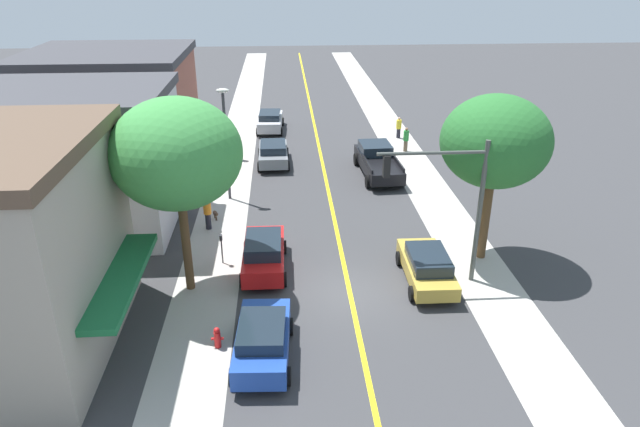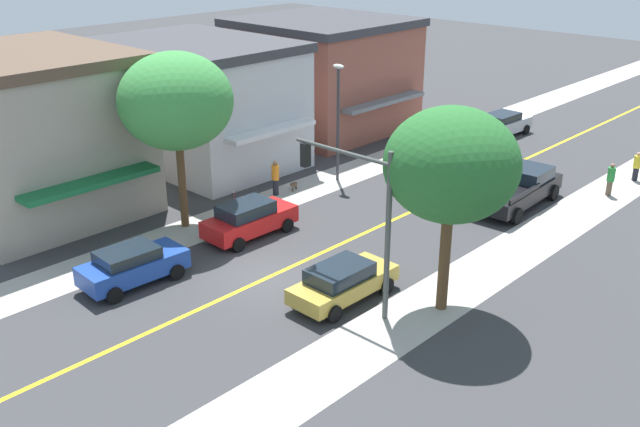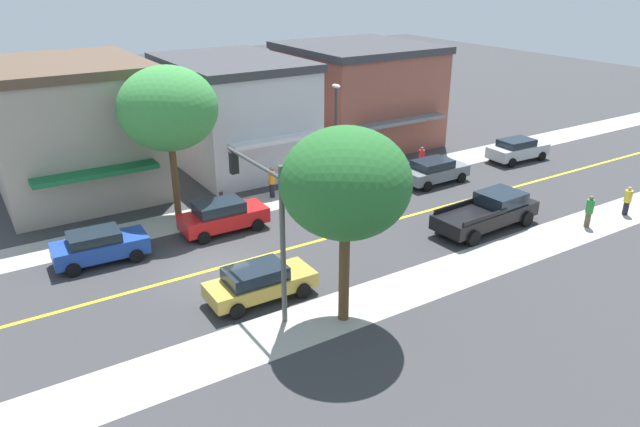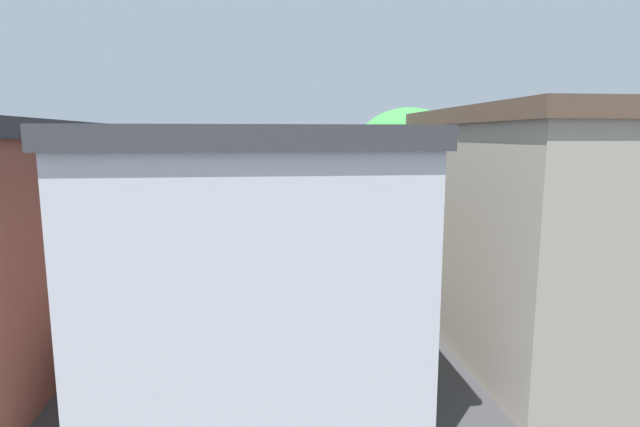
{
  "view_description": "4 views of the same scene",
  "coord_description": "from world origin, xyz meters",
  "px_view_note": "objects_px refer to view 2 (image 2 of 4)",
  "views": [
    {
      "loc": [
        -2.59,
        -20.14,
        12.83
      ],
      "look_at": [
        -0.94,
        4.53,
        1.58
      ],
      "focal_mm": 32.13,
      "sensor_mm": 36.0,
      "label": 1
    },
    {
      "loc": [
        19.09,
        -17.28,
        13.37
      ],
      "look_at": [
        0.56,
        2.36,
        2.2
      ],
      "focal_mm": 40.39,
      "sensor_mm": 36.0,
      "label": 2
    },
    {
      "loc": [
        22.46,
        -8.6,
        12.66
      ],
      "look_at": [
        1.42,
        4.79,
        2.15
      ],
      "focal_mm": 33.36,
      "sensor_mm": 36.0,
      "label": 3
    },
    {
      "loc": [
        -28.39,
        7.36,
        6.84
      ],
      "look_at": [
        0.47,
        3.92,
        2.31
      ],
      "focal_mm": 28.08,
      "sensor_mm": 36.0,
      "label": 4
    }
  ],
  "objects_px": {
    "street_lamp": "(338,110)",
    "silver_sedan_left_curb": "(502,124)",
    "street_tree_left_near": "(176,101)",
    "street_tree_right_corner": "(451,165)",
    "grey_sedan_left_curb": "(436,152)",
    "red_sedan_left_curb": "(249,219)",
    "pedestrian_yellow_shirt": "(637,166)",
    "traffic_light_mast": "(359,202)",
    "pedestrian_orange_shirt": "(275,177)",
    "blue_sedan_left_curb": "(132,265)",
    "gold_sedan_right_curb": "(343,281)",
    "small_dog": "(294,185)",
    "parking_meter": "(234,202)",
    "pedestrian_green_shirt": "(611,179)",
    "black_pickup_truck": "(519,188)",
    "fire_hydrant": "(127,255)",
    "pedestrian_red_shirt": "(414,140)"
  },
  "relations": [
    {
      "from": "grey_sedan_left_curb",
      "to": "parking_meter",
      "type": "bearing_deg",
      "value": 169.87
    },
    {
      "from": "blue_sedan_left_curb",
      "to": "pedestrian_red_shirt",
      "type": "height_order",
      "value": "pedestrian_red_shirt"
    },
    {
      "from": "grey_sedan_left_curb",
      "to": "pedestrian_orange_shirt",
      "type": "bearing_deg",
      "value": 160.8
    },
    {
      "from": "silver_sedan_left_curb",
      "to": "blue_sedan_left_curb",
      "type": "bearing_deg",
      "value": -177.28
    },
    {
      "from": "street_lamp",
      "to": "red_sedan_left_curb",
      "type": "height_order",
      "value": "street_lamp"
    },
    {
      "from": "red_sedan_left_curb",
      "to": "black_pickup_truck",
      "type": "distance_m",
      "value": 13.62
    },
    {
      "from": "fire_hydrant",
      "to": "pedestrian_green_shirt",
      "type": "xyz_separation_m",
      "value": [
        11.19,
        21.58,
        0.5
      ]
    },
    {
      "from": "traffic_light_mast",
      "to": "street_tree_left_near",
      "type": "bearing_deg",
      "value": -0.73
    },
    {
      "from": "blue_sedan_left_curb",
      "to": "pedestrian_green_shirt",
      "type": "relative_size",
      "value": 2.45
    },
    {
      "from": "black_pickup_truck",
      "to": "small_dog",
      "type": "relative_size",
      "value": 9.1
    },
    {
      "from": "street_tree_right_corner",
      "to": "pedestrian_green_shirt",
      "type": "bearing_deg",
      "value": 91.25
    },
    {
      "from": "red_sedan_left_curb",
      "to": "pedestrian_yellow_shirt",
      "type": "distance_m",
      "value": 21.72
    },
    {
      "from": "grey_sedan_left_curb",
      "to": "black_pickup_truck",
      "type": "xyz_separation_m",
      "value": [
        6.61,
        -2.33,
        0.1
      ]
    },
    {
      "from": "red_sedan_left_curb",
      "to": "blue_sedan_left_curb",
      "type": "xyz_separation_m",
      "value": [
        0.09,
        -6.14,
        -0.04
      ]
    },
    {
      "from": "red_sedan_left_curb",
      "to": "black_pickup_truck",
      "type": "height_order",
      "value": "black_pickup_truck"
    },
    {
      "from": "parking_meter",
      "to": "blue_sedan_left_curb",
      "type": "relative_size",
      "value": 0.33
    },
    {
      "from": "traffic_light_mast",
      "to": "gold_sedan_right_curb",
      "type": "height_order",
      "value": "traffic_light_mast"
    },
    {
      "from": "street_tree_right_corner",
      "to": "street_lamp",
      "type": "relative_size",
      "value": 1.19
    },
    {
      "from": "traffic_light_mast",
      "to": "black_pickup_truck",
      "type": "height_order",
      "value": "traffic_light_mast"
    },
    {
      "from": "red_sedan_left_curb",
      "to": "traffic_light_mast",
      "type": "bearing_deg",
      "value": -100.07
    },
    {
      "from": "silver_sedan_left_curb",
      "to": "pedestrian_green_shirt",
      "type": "xyz_separation_m",
      "value": [
        9.65,
        -5.86,
        0.09
      ]
    },
    {
      "from": "silver_sedan_left_curb",
      "to": "blue_sedan_left_curb",
      "type": "height_order",
      "value": "silver_sedan_left_curb"
    },
    {
      "from": "traffic_light_mast",
      "to": "blue_sedan_left_curb",
      "type": "xyz_separation_m",
      "value": [
        -7.5,
        -4.72,
        -3.33
      ]
    },
    {
      "from": "blue_sedan_left_curb",
      "to": "small_dog",
      "type": "bearing_deg",
      "value": 16.28
    },
    {
      "from": "pedestrian_orange_shirt",
      "to": "grey_sedan_left_curb",
      "type": "bearing_deg",
      "value": 2.41
    },
    {
      "from": "pedestrian_orange_shirt",
      "to": "gold_sedan_right_curb",
      "type": "bearing_deg",
      "value": -99.84
    },
    {
      "from": "red_sedan_left_curb",
      "to": "pedestrian_yellow_shirt",
      "type": "xyz_separation_m",
      "value": [
        9.76,
        19.4,
        -0.01
      ]
    },
    {
      "from": "street_tree_right_corner",
      "to": "grey_sedan_left_curb",
      "type": "xyz_separation_m",
      "value": [
        -9.68,
        13.5,
        -4.75
      ]
    },
    {
      "from": "traffic_light_mast",
      "to": "pedestrian_red_shirt",
      "type": "xyz_separation_m",
      "value": [
        -9.61,
        16.49,
        -3.31
      ]
    },
    {
      "from": "pedestrian_green_shirt",
      "to": "small_dog",
      "type": "relative_size",
      "value": 2.56
    },
    {
      "from": "street_lamp",
      "to": "pedestrian_yellow_shirt",
      "type": "height_order",
      "value": "street_lamp"
    },
    {
      "from": "street_lamp",
      "to": "silver_sedan_left_curb",
      "type": "relative_size",
      "value": 1.42
    },
    {
      "from": "street_tree_left_near",
      "to": "pedestrian_orange_shirt",
      "type": "bearing_deg",
      "value": 88.62
    },
    {
      "from": "pedestrian_yellow_shirt",
      "to": "pedestrian_green_shirt",
      "type": "relative_size",
      "value": 0.94
    },
    {
      "from": "black_pickup_truck",
      "to": "pedestrian_orange_shirt",
      "type": "bearing_deg",
      "value": 123.9
    },
    {
      "from": "street_lamp",
      "to": "pedestrian_red_shirt",
      "type": "height_order",
      "value": "street_lamp"
    },
    {
      "from": "street_tree_left_near",
      "to": "black_pickup_truck",
      "type": "height_order",
      "value": "street_tree_left_near"
    },
    {
      "from": "pedestrian_orange_shirt",
      "to": "small_dog",
      "type": "height_order",
      "value": "pedestrian_orange_shirt"
    },
    {
      "from": "street_tree_right_corner",
      "to": "black_pickup_truck",
      "type": "relative_size",
      "value": 1.24
    },
    {
      "from": "silver_sedan_left_curb",
      "to": "pedestrian_yellow_shirt",
      "type": "relative_size",
      "value": 2.76
    },
    {
      "from": "fire_hydrant",
      "to": "grey_sedan_left_curb",
      "type": "relative_size",
      "value": 0.19
    },
    {
      "from": "street_tree_right_corner",
      "to": "silver_sedan_left_curb",
      "type": "distance_m",
      "value": 24.16
    },
    {
      "from": "street_tree_left_near",
      "to": "street_tree_right_corner",
      "type": "bearing_deg",
      "value": 8.07
    },
    {
      "from": "black_pickup_truck",
      "to": "blue_sedan_left_curb",
      "type": "bearing_deg",
      "value": 156.34
    },
    {
      "from": "red_sedan_left_curb",
      "to": "pedestrian_orange_shirt",
      "type": "distance_m",
      "value": 5.29
    },
    {
      "from": "parking_meter",
      "to": "black_pickup_truck",
      "type": "distance_m",
      "value": 14.08
    },
    {
      "from": "street_tree_right_corner",
      "to": "grey_sedan_left_curb",
      "type": "relative_size",
      "value": 1.73
    },
    {
      "from": "gold_sedan_right_curb",
      "to": "small_dog",
      "type": "distance_m",
      "value": 11.87
    },
    {
      "from": "fire_hydrant",
      "to": "pedestrian_orange_shirt",
      "type": "height_order",
      "value": "pedestrian_orange_shirt"
    },
    {
      "from": "grey_sedan_left_curb",
      "to": "gold_sedan_right_curb",
      "type": "bearing_deg",
      "value": -157.62
    }
  ]
}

